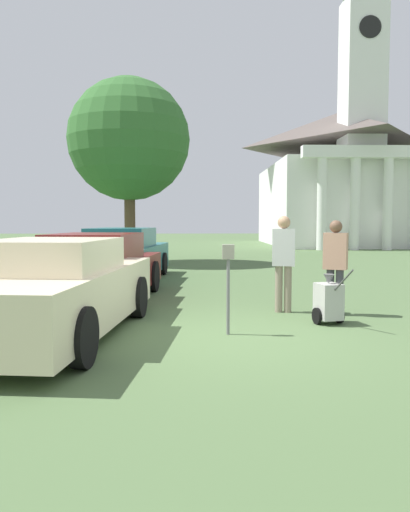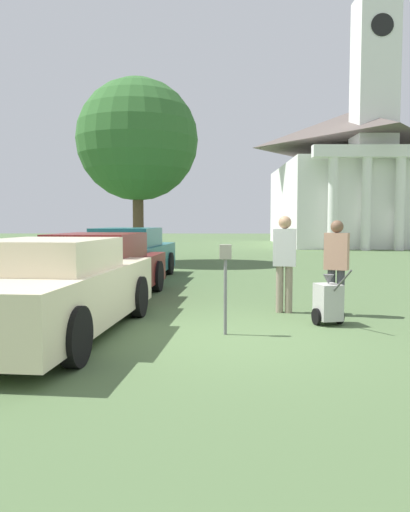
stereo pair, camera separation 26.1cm
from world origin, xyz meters
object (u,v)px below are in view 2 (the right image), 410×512
object	(u,v)px
parked_car_cream	(53,290)
parked_car_maroon	(100,270)
person_supervisor	(336,261)
equipment_cart	(328,302)
person_worker	(285,257)
parked_car_teal	(129,256)
church	(352,168)
parking_meter	(225,272)

from	to	relation	value
parked_car_cream	parked_car_maroon	distance (m)	3.23
person_supervisor	equipment_cart	bearing A→B (deg)	93.25
equipment_cart	person_worker	bearing A→B (deg)	104.99
parked_car_maroon	parked_car_teal	xyz separation A→B (m)	(0.00, 3.85, 0.03)
parked_car_cream	parked_car_teal	world-z (taller)	parked_car_teal
equipment_cart	church	bearing A→B (deg)	60.64
parked_car_teal	church	distance (m)	25.19
parked_car_maroon	church	xyz separation A→B (m)	(12.50, 25.20, 4.79)
parked_car_cream	parked_car_maroon	xyz separation A→B (m)	(-0.00, 3.23, -0.01)
parked_car_teal	parking_meter	size ratio (longest dim) A/B	3.89
parked_car_cream	person_supervisor	xyz separation A→B (m)	(4.67, 1.64, 0.30)
parked_car_cream	person_supervisor	world-z (taller)	person_supervisor
person_worker	equipment_cart	distance (m)	1.40
church	equipment_cart	bearing A→B (deg)	-106.48
parked_car_cream	parking_meter	world-z (taller)	parked_car_cream
parking_meter	equipment_cart	world-z (taller)	parking_meter
person_worker	church	bearing A→B (deg)	-96.31
parked_car_cream	church	bearing A→B (deg)	71.96
parked_car_cream	church	distance (m)	31.42
parked_car_maroon	parked_car_teal	bearing A→B (deg)	95.69
person_supervisor	person_worker	bearing A→B (deg)	7.42
parked_car_maroon	parked_car_teal	size ratio (longest dim) A/B	0.98
parked_car_teal	person_worker	xyz separation A→B (m)	(3.77, -5.14, 0.34)
parked_car_teal	equipment_cart	size ratio (longest dim) A/B	5.35
parked_car_teal	church	bearing A→B (deg)	65.35
equipment_cart	parking_meter	bearing A→B (deg)	-169.59
parked_car_cream	equipment_cart	xyz separation A→B (m)	(4.34, 0.85, -0.32)
parked_car_teal	person_supervisor	world-z (taller)	person_supervisor
parking_meter	person_worker	xyz separation A→B (m)	(1.17, 1.84, 0.09)
person_worker	parked_car_teal	bearing A→B (deg)	-41.82
parked_car_cream	person_supervisor	bearing A→B (deg)	25.05
parking_meter	person_supervisor	xyz separation A→B (m)	(2.07, 1.54, 0.04)
person_worker	person_supervisor	bearing A→B (deg)	173.50
parking_meter	church	size ratio (longest dim) A/B	0.06
parked_car_cream	equipment_cart	bearing A→B (deg)	16.84
parked_car_cream	parked_car_maroon	size ratio (longest dim) A/B	0.99
parked_car_cream	parked_car_teal	xyz separation A→B (m)	(-0.00, 7.08, 0.01)
parked_car_teal	church	world-z (taller)	church
parked_car_cream	church	size ratio (longest dim) A/B	0.22
parked_car_cream	parking_meter	bearing A→B (deg)	7.97
parked_car_teal	person_worker	distance (m)	6.38
person_supervisor	equipment_cart	size ratio (longest dim) A/B	1.74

